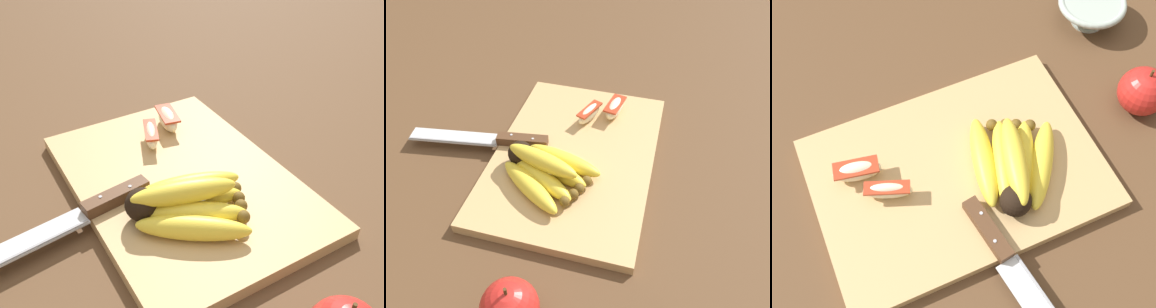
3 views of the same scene
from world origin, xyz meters
TOP-DOWN VIEW (x-y plane):
  - ground_plane at (0.00, 0.00)m, footprint 6.00×6.00m
  - cutting_board at (-0.00, 0.01)m, footprint 0.43×0.30m
  - banana_bunch at (0.07, -0.03)m, footprint 0.17×0.18m
  - chefs_knife at (0.01, -0.14)m, footprint 0.07×0.28m
  - apple_wedge_near at (-0.11, 0.01)m, footprint 0.07×0.04m
  - apple_wedge_middle at (-0.14, 0.06)m, footprint 0.08×0.04m
  - whole_apple at (0.32, 0.01)m, footprint 0.08×0.08m

SIDE VIEW (x-z plane):
  - ground_plane at x=0.00m, z-range 0.00..0.00m
  - cutting_board at x=0.00m, z-range 0.00..0.02m
  - chefs_knife at x=0.01m, z-range 0.02..0.04m
  - apple_wedge_near at x=-0.11m, z-range 0.02..0.05m
  - apple_wedge_middle at x=-0.14m, z-range 0.02..0.05m
  - whole_apple at x=0.32m, z-range -0.01..0.09m
  - banana_bunch at x=0.07m, z-range 0.01..0.07m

